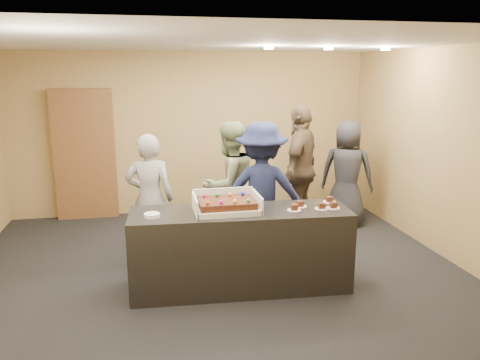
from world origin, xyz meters
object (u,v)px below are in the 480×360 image
(plate_stack, at_px, (152,215))
(person_sage_man, at_px, (229,185))
(sheet_cake, at_px, (227,203))
(person_navy_man, at_px, (261,192))
(serving_counter, at_px, (241,250))
(storage_cabinet, at_px, (85,155))
(person_brown_extra, at_px, (301,169))
(person_server_grey, at_px, (150,199))
(cake_box, at_px, (226,207))
(person_dark_suit, at_px, (347,173))

(plate_stack, distance_m, person_sage_man, 1.71)
(sheet_cake, distance_m, plate_stack, 0.80)
(person_sage_man, bearing_deg, sheet_cake, 49.21)
(plate_stack, height_order, person_navy_man, person_navy_man)
(person_sage_man, distance_m, person_navy_man, 0.61)
(serving_counter, xyz_separation_m, plate_stack, (-0.95, -0.04, 0.47))
(storage_cabinet, distance_m, person_navy_man, 3.30)
(serving_counter, height_order, storage_cabinet, storage_cabinet)
(plate_stack, relative_size, person_navy_man, 0.09)
(person_navy_man, distance_m, person_brown_extra, 1.28)
(person_server_grey, bearing_deg, storage_cabinet, -53.17)
(cake_box, distance_m, person_brown_extra, 2.22)
(person_sage_man, xyz_separation_m, person_brown_extra, (1.16, 0.43, 0.09))
(serving_counter, bearing_deg, person_sage_man, 88.75)
(cake_box, height_order, person_navy_man, person_navy_man)
(person_sage_man, bearing_deg, cake_box, 49.01)
(sheet_cake, distance_m, person_sage_man, 1.33)
(storage_cabinet, relative_size, cake_box, 3.01)
(person_brown_extra, bearing_deg, serving_counter, -0.01)
(person_brown_extra, relative_size, person_dark_suit, 1.15)
(serving_counter, xyz_separation_m, sheet_cake, (-0.15, 0.00, 0.55))
(sheet_cake, height_order, plate_stack, sheet_cake)
(serving_counter, bearing_deg, person_dark_suit, 45.53)
(cake_box, height_order, person_brown_extra, person_brown_extra)
(person_navy_man, bearing_deg, person_brown_extra, -122.40)
(person_sage_man, bearing_deg, person_navy_man, 91.76)
(person_sage_man, relative_size, person_navy_man, 0.97)
(storage_cabinet, bearing_deg, person_navy_man, -43.44)
(person_server_grey, bearing_deg, person_sage_man, -153.33)
(person_navy_man, bearing_deg, storage_cabinet, -34.47)
(cake_box, bearing_deg, storage_cabinet, 121.04)
(storage_cabinet, distance_m, cake_box, 3.53)
(sheet_cake, relative_size, person_sage_man, 0.35)
(sheet_cake, height_order, person_navy_man, person_navy_man)
(plate_stack, xyz_separation_m, person_brown_extra, (2.22, 1.78, 0.04))
(serving_counter, xyz_separation_m, person_dark_suit, (2.08, 1.88, 0.38))
(person_navy_man, xyz_separation_m, person_dark_suit, (1.65, 1.10, -0.06))
(serving_counter, height_order, person_brown_extra, person_brown_extra)
(storage_cabinet, distance_m, person_server_grey, 2.30)
(serving_counter, distance_m, storage_cabinet, 3.68)
(person_brown_extra, bearing_deg, storage_cabinet, -75.87)
(cake_box, distance_m, person_dark_suit, 2.90)
(plate_stack, relative_size, person_server_grey, 0.10)
(serving_counter, height_order, person_dark_suit, person_dark_suit)
(plate_stack, relative_size, person_dark_suit, 0.10)
(storage_cabinet, xyz_separation_m, cake_box, (1.82, -3.02, -0.11))
(sheet_cake, xyz_separation_m, person_sage_man, (0.26, 1.30, -0.13))
(storage_cabinet, bearing_deg, person_dark_suit, -16.10)
(plate_stack, height_order, person_sage_man, person_sage_man)
(person_server_grey, xyz_separation_m, person_navy_man, (1.39, -0.22, 0.07))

